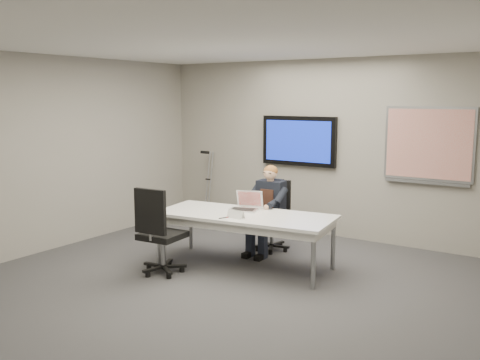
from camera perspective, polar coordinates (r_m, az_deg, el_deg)
The scene contains 14 objects.
floor at distance 6.33m, azimuth -2.40°, elevation -11.55°, with size 6.00×6.00×0.02m, color #3C3C3F.
ceiling at distance 5.97m, azimuth -2.58°, elevation 14.56°, with size 6.00×6.00×0.02m, color white.
wall_back at distance 8.58m, azimuth 9.40°, elevation 3.34°, with size 6.00×0.02×2.80m, color gray.
wall_left at distance 8.12m, azimuth -19.90°, elevation 2.62°, with size 0.02×6.00×2.80m, color gray.
conference_table at distance 6.96m, azimuth 0.52°, elevation -4.27°, with size 2.40×1.25×0.71m.
tv_display at distance 8.74m, azimuth 6.28°, elevation 4.16°, with size 1.30×0.09×0.80m.
whiteboard at distance 8.03m, azimuth 19.48°, elevation 3.52°, with size 1.25×0.08×1.10m.
office_chair_far at distance 7.82m, azimuth 3.52°, elevation -5.17°, with size 0.55×0.55×1.01m.
office_chair_near at distance 6.81m, azimuth -8.48°, elevation -7.10°, with size 0.57×0.57×1.11m.
seated_person at distance 7.57m, azimuth 2.68°, elevation -4.15°, with size 0.40×0.68×1.25m.
crutch at distance 9.66m, azimuth -3.37°, elevation -0.46°, with size 0.17×0.28×1.29m, color #A0A3A7, non-canonical shape.
laptop at distance 7.17m, azimuth 0.65°, elevation -2.70°, with size 0.42×0.43×0.25m.
name_tent at distance 6.70m, azimuth -0.44°, elevation -3.64°, with size 0.24×0.07×0.10m, color white, non-canonical shape.
pen at distance 6.69m, azimuth -1.74°, elevation -4.04°, with size 0.01×0.01×0.14m, color black.
Camera 1 is at (3.50, -4.80, 2.20)m, focal length 40.00 mm.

